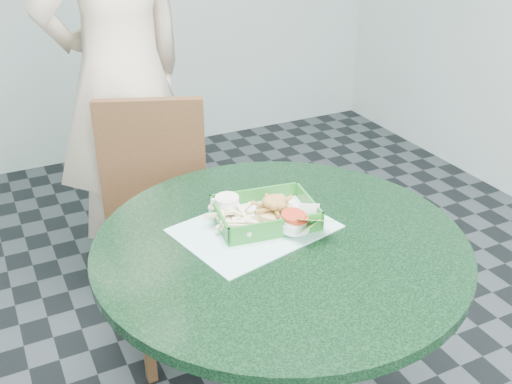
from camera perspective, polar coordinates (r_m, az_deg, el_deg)
name	(u,v)px	position (r m, az deg, el deg)	size (l,w,h in m)	color
cafe_table	(279,298)	(1.68, 2.24, -10.06)	(0.98, 0.98, 0.75)	black
dining_chair	(164,211)	(2.21, -8.78, -1.80)	(0.39, 0.39, 0.93)	brown
diner_person	(115,15)	(2.32, -13.28, 16.05)	(0.85, 0.56, 2.34)	beige
placemat	(255,235)	(1.63, -0.14, -4.08)	(0.39, 0.30, 0.00)	#A0DFD3
food_basket	(265,223)	(1.65, 0.87, -2.94)	(0.26, 0.19, 0.05)	#237225
crab_sandwich	(275,211)	(1.64, 1.82, -1.83)	(0.11, 0.11, 0.07)	tan
fries_pile	(240,225)	(1.60, -1.54, -3.13)	(0.12, 0.13, 0.05)	beige
sauce_ramekin	(226,211)	(1.64, -2.85, -1.80)	(0.07, 0.07, 0.04)	white
garnish_cup	(302,226)	(1.59, 4.39, -3.26)	(0.12, 0.11, 0.05)	silver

